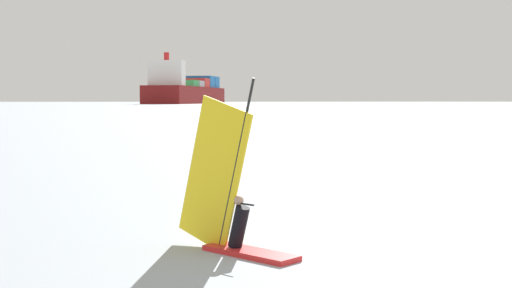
# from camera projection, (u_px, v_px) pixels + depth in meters

# --- Properties ---
(ground_plane) EXTENTS (4000.00, 4000.00, 0.00)m
(ground_plane) POSITION_uv_depth(u_px,v_px,m) (434.00, 251.00, 15.49)
(ground_plane) COLOR #9EA8B2
(windsurfer) EXTENTS (3.23, 2.05, 3.98)m
(windsurfer) POSITION_uv_depth(u_px,v_px,m) (231.00, 209.00, 15.35)
(windsurfer) COLOR red
(windsurfer) RESTS_ON ground_plane
(cargo_ship) EXTENTS (37.65, 153.35, 39.11)m
(cargo_ship) POSITION_uv_depth(u_px,v_px,m) (188.00, 91.00, 579.29)
(cargo_ship) COLOR maroon
(cargo_ship) RESTS_ON ground_plane
(distant_headland) EXTENTS (1176.68, 700.34, 36.53)m
(distant_headland) POSITION_uv_depth(u_px,v_px,m) (462.00, 92.00, 1390.26)
(distant_headland) COLOR #756B56
(distant_headland) RESTS_ON ground_plane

